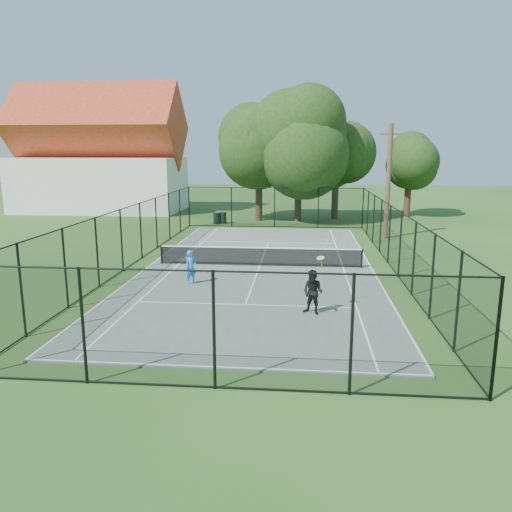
# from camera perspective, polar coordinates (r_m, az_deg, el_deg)

# --- Properties ---
(ground) EXTENTS (120.00, 120.00, 0.00)m
(ground) POSITION_cam_1_polar(r_m,az_deg,el_deg) (24.88, 0.44, -1.26)
(ground) COLOR #204E1A
(tennis_court) EXTENTS (11.00, 24.00, 0.06)m
(tennis_court) POSITION_cam_1_polar(r_m,az_deg,el_deg) (24.88, 0.44, -1.19)
(tennis_court) COLOR #54635B
(tennis_court) RESTS_ON ground
(tennis_net) EXTENTS (10.08, 0.08, 0.95)m
(tennis_net) POSITION_cam_1_polar(r_m,az_deg,el_deg) (24.76, 0.45, 0.05)
(tennis_net) COLOR black
(tennis_net) RESTS_ON tennis_court
(fence) EXTENTS (13.10, 26.10, 3.00)m
(fence) POSITION_cam_1_polar(r_m,az_deg,el_deg) (24.58, 0.45, 2.15)
(fence) COLOR black
(fence) RESTS_ON ground
(tree_near_left) EXTENTS (6.34, 6.34, 8.26)m
(tree_near_left) POSITION_cam_1_polar(r_m,az_deg,el_deg) (40.88, 0.34, 11.16)
(tree_near_left) COLOR #332114
(tree_near_left) RESTS_ON ground
(tree_near_mid) EXTENTS (7.31, 7.31, 9.56)m
(tree_near_mid) POSITION_cam_1_polar(r_m,az_deg,el_deg) (40.77, 4.94, 12.26)
(tree_near_mid) COLOR #332114
(tree_near_mid) RESTS_ON ground
(tree_near_right) EXTENTS (5.56, 5.56, 7.68)m
(tree_near_right) POSITION_cam_1_polar(r_m,az_deg,el_deg) (42.44, 9.16, 10.77)
(tree_near_right) COLOR #332114
(tree_near_right) RESTS_ON ground
(tree_far_right) EXTENTS (4.96, 4.96, 6.57)m
(tree_far_right) POSITION_cam_1_polar(r_m,az_deg,el_deg) (45.44, 17.12, 9.45)
(tree_far_right) COLOR #332114
(tree_far_right) RESTS_ON ground
(building) EXTENTS (15.30, 8.15, 11.87)m
(building) POSITION_cam_1_polar(r_m,az_deg,el_deg) (49.91, -17.45, 10.61)
(building) COLOR silver
(building) RESTS_ON ground
(trash_bin_left) EXTENTS (0.58, 0.58, 0.86)m
(trash_bin_left) POSITION_cam_1_polar(r_m,az_deg,el_deg) (39.39, -4.51, 4.31)
(trash_bin_left) COLOR black
(trash_bin_left) RESTS_ON ground
(trash_bin_right) EXTENTS (0.58, 0.58, 0.90)m
(trash_bin_right) POSITION_cam_1_polar(r_m,az_deg,el_deg) (39.49, -3.78, 4.37)
(trash_bin_right) COLOR black
(trash_bin_right) RESTS_ON ground
(utility_pole) EXTENTS (1.40, 0.30, 7.36)m
(utility_pole) POSITION_cam_1_polar(r_m,az_deg,el_deg) (33.64, 14.89, 8.28)
(utility_pole) COLOR #4C3823
(utility_pole) RESTS_ON ground
(player_blue) EXTENTS (0.90, 0.62, 1.46)m
(player_blue) POSITION_cam_1_polar(r_m,az_deg,el_deg) (21.60, -7.43, -1.28)
(player_blue) COLOR #1B86E8
(player_blue) RESTS_ON tennis_court
(player_black) EXTENTS (0.99, 1.13, 2.55)m
(player_black) POSITION_cam_1_polar(r_m,az_deg,el_deg) (17.60, 6.53, -4.12)
(player_black) COLOR black
(player_black) RESTS_ON tennis_court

